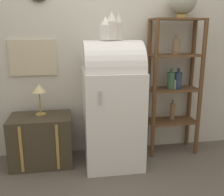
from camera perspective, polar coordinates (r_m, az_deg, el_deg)
The scene contains 10 objects.
ground_plane at distance 3.00m, azimuth 0.76°, elevation -15.37°, with size 12.00×12.00×0.00m, color #60564C.
wall_back at distance 3.16m, azimuth -1.08°, elevation 11.96°, with size 7.00×0.09×2.70m.
refrigerator at distance 2.91m, azimuth 0.08°, elevation -0.87°, with size 0.63×0.70×1.39m.
suitcase_trunk at distance 3.11m, azimuth -15.07°, elevation -8.84°, with size 0.68×0.45×0.57m.
shelf_unit at distance 3.23m, azimuth 13.37°, elevation 3.68°, with size 0.61×0.31×1.62m.
globe at distance 3.21m, azimuth 15.21°, elevation 19.73°, with size 0.30×0.30×0.34m.
vase_left at distance 2.78m, azimuth -1.46°, elevation 14.73°, with size 0.12×0.12×0.24m.
vase_center at distance 2.80m, azimuth -0.08°, elevation 15.23°, with size 0.12×0.12×0.29m.
vase_right at distance 2.82m, azimuth 1.45°, elevation 15.04°, with size 0.10×0.10×0.27m.
desk_lamp at distance 2.99m, azimuth -15.59°, elevation 1.48°, with size 0.15×0.15×0.35m.
Camera 1 is at (-0.45, -2.55, 1.50)m, focal length 42.00 mm.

